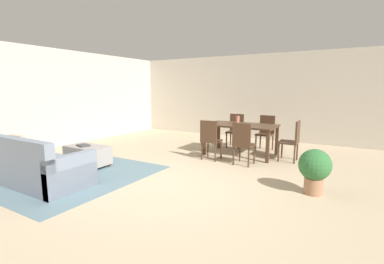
{
  "coord_description": "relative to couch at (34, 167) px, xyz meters",
  "views": [
    {
      "loc": [
        2.61,
        -3.71,
        1.63
      ],
      "look_at": [
        -0.49,
        1.54,
        0.65
      ],
      "focal_mm": 25.52,
      "sensor_mm": 36.0,
      "label": 1
    }
  ],
  "objects": [
    {
      "name": "dining_chair_far_right",
      "position": [
        2.71,
        4.61,
        0.23
      ],
      "size": [
        0.42,
        0.42,
        0.92
      ],
      "color": "#422B1C",
      "rests_on": "ground_plane"
    },
    {
      "name": "vase_centerpiece",
      "position": [
        2.26,
        3.73,
        0.57
      ],
      "size": [
        0.09,
        0.09,
        0.2
      ],
      "primitive_type": "cylinder",
      "color": "#B26659",
      "rests_on": "dining_table"
    },
    {
      "name": "book_on_ottoman",
      "position": [
        -0.15,
        1.12,
        0.16
      ],
      "size": [
        0.3,
        0.26,
        0.03
      ],
      "primitive_type": "cube",
      "rotation": [
        0.0,
        0.0,
        -0.24
      ],
      "color": "#333338",
      "rests_on": "ottoman_table"
    },
    {
      "name": "wall_left",
      "position": [
        -2.45,
        1.68,
        1.06
      ],
      "size": [
        0.12,
        11.0,
        2.7
      ],
      "primitive_type": "cube",
      "color": "#BCB2A0",
      "rests_on": "ground_plane"
    },
    {
      "name": "dining_chair_near_left",
      "position": [
        1.91,
        2.94,
        0.23
      ],
      "size": [
        0.42,
        0.42,
        0.92
      ],
      "color": "#422B1C",
      "rests_on": "ground_plane"
    },
    {
      "name": "dining_chair_near_right",
      "position": [
        2.71,
        2.9,
        0.23
      ],
      "size": [
        0.41,
        0.41,
        0.92
      ],
      "color": "#422B1C",
      "rests_on": "ground_plane"
    },
    {
      "name": "dining_table",
      "position": [
        2.32,
        3.77,
        0.38
      ],
      "size": [
        1.69,
        0.95,
        0.76
      ],
      "color": "#422B1C",
      "rests_on": "ground_plane"
    },
    {
      "name": "dining_chair_head_east",
      "position": [
        3.55,
        3.76,
        0.23
      ],
      "size": [
        0.4,
        0.4,
        0.92
      ],
      "color": "#422B1C",
      "rests_on": "ground_plane"
    },
    {
      "name": "ground_plane",
      "position": [
        2.05,
        1.18,
        -0.29
      ],
      "size": [
        10.8,
        10.8,
        0.0
      ],
      "primitive_type": "plane",
      "color": "tan"
    },
    {
      "name": "ottoman_table",
      "position": [
        -0.09,
        1.17,
        -0.04
      ],
      "size": [
        0.94,
        0.51,
        0.43
      ],
      "color": "gray",
      "rests_on": "ground_plane"
    },
    {
      "name": "area_rug",
      "position": [
        -0.04,
        0.61,
        -0.29
      ],
      "size": [
        3.0,
        2.8,
        0.01
      ],
      "primitive_type": "cube",
      "color": "slate",
      "rests_on": "ground_plane"
    },
    {
      "name": "couch",
      "position": [
        0.0,
        0.0,
        0.0
      ],
      "size": [
        2.02,
        0.89,
        0.86
      ],
      "color": "slate",
      "rests_on": "ground_plane"
    },
    {
      "name": "potted_plant",
      "position": [
        4.22,
        1.93,
        0.13
      ],
      "size": [
        0.49,
        0.49,
        0.71
      ],
      "color": "#996B4C",
      "rests_on": "ground_plane"
    },
    {
      "name": "wall_back",
      "position": [
        2.05,
        6.18,
        1.06
      ],
      "size": [
        9.0,
        0.12,
        2.7
      ],
      "primitive_type": "cube",
      "color": "#BCB2A0",
      "rests_on": "ground_plane"
    },
    {
      "name": "dining_chair_far_left",
      "position": [
        1.87,
        4.6,
        0.23
      ],
      "size": [
        0.42,
        0.42,
        0.92
      ],
      "color": "#422B1C",
      "rests_on": "ground_plane"
    }
  ]
}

